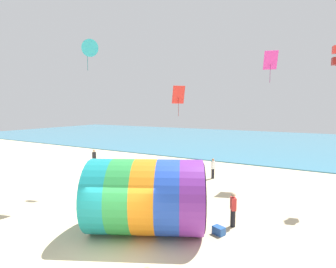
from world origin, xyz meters
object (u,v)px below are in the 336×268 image
Objects in this scene: bystander_near_water at (175,173)px; bystander_far_left at (94,158)px; kite_handler at (233,209)px; kite_red_box at (336,55)px; giant_inflatable_tube at (147,196)px; kite_cyan_delta at (87,47)px; kite_red_diamond at (178,95)px; cooler_box at (219,230)px; kite_magenta_diamond at (271,61)px; bystander_mid_beach at (213,168)px.

bystander_far_left is (-9.17, 1.03, 0.06)m from bystander_near_water.
kite_handler is 1.41× the size of kite_red_box.
giant_inflatable_tube is at bearing -142.73° from kite_handler.
giant_inflatable_tube is 10.12m from kite_cyan_delta.
kite_red_diamond reaches higher than kite_handler.
bystander_far_left is 3.46× the size of cooler_box.
bystander_far_left is (-18.88, -0.96, -7.81)m from kite_red_box.
bystander_far_left reaches higher than bystander_near_water.
kite_red_diamond is 1.40× the size of bystander_far_left.
cooler_box is (-4.40, -7.74, -8.55)m from kite_red_box.
bystander_far_left is at bearing 173.62° from bystander_near_water.
kite_cyan_delta is at bearing -153.56° from kite_red_box.
bystander_mid_beach is at bearing -159.87° from kite_magenta_diamond.
bystander_near_water is 0.95× the size of bystander_far_left.
cooler_box is (-0.32, -1.10, -0.67)m from kite_handler.
giant_inflatable_tube is at bearing -105.81° from kite_magenta_diamond.
giant_inflatable_tube reaches higher than cooler_box.
kite_red_box is at bearing -5.14° from kite_red_diamond.
kite_red_box is at bearing 58.43° from kite_handler.
bystander_far_left reaches higher than kite_handler.
kite_red_diamond is at bearing 132.14° from kite_handler.
kite_red_box is 4.79m from kite_magenta_diamond.
bystander_mid_beach reaches higher than cooler_box.
kite_red_box is 0.73× the size of bystander_mid_beach.
bystander_mid_beach is 9.54m from cooler_box.
bystander_mid_beach is at bearing 171.94° from kite_red_box.
kite_magenta_diamond is 9.32m from bystander_mid_beach.
cooler_box is at bearing -6.82° from kite_cyan_delta.
bystander_mid_beach is at bearing 10.73° from bystander_far_left.
kite_red_box is 0.66× the size of bystander_far_left.
kite_red_diamond is 1.08× the size of kite_magenta_diamond.
kite_red_diamond is 1.55× the size of bystander_mid_beach.
kite_red_diamond is 6.70m from bystander_near_water.
kite_red_box is 14.97m from kite_cyan_delta.
bystander_far_left is (-14.84, -3.50, -8.26)m from kite_magenta_diamond.
kite_cyan_delta reaches higher than bystander_mid_beach.
kite_red_box is 12.65m from bystander_near_water.
giant_inflatable_tube is 14.15m from bystander_far_left.
kite_magenta_diamond reaches higher than kite_red_diamond.
kite_magenta_diamond is 11.03m from bystander_near_water.
giant_inflatable_tube is at bearing -22.13° from kite_cyan_delta.
kite_red_diamond is 7.52m from kite_magenta_diamond.
kite_red_box is 2.27× the size of cooler_box.
bystander_mid_beach is (3.08, 0.13, -5.91)m from kite_red_diamond.
bystander_mid_beach is (1.80, 3.11, -0.04)m from bystander_near_water.
kite_handler is 1.32m from cooler_box.
bystander_near_water reaches higher than bystander_mid_beach.
kite_magenta_diamond is at bearing 87.99° from cooler_box.
kite_magenta_diamond is at bearing 74.19° from giant_inflatable_tube.
bystander_mid_beach is 3.13× the size of cooler_box.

